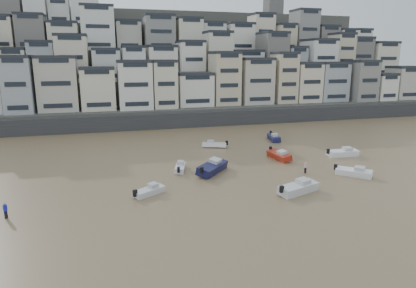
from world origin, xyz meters
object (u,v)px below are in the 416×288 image
object	(u,v)px
boat_b	(354,171)
boat_j	(149,190)
person_blue	(5,210)
person_pink	(305,167)
boat_c	(212,166)
boat_h	(214,144)
boat_i	(274,137)
boat_d	(343,152)
boat_e	(279,154)
boat_a	(298,186)
boat_f	(180,166)

from	to	relation	value
boat_b	boat_j	bearing A→B (deg)	-136.19
boat_b	person_blue	distance (m)	43.46
boat_j	person_pink	distance (m)	22.70
boat_c	person_blue	bearing A→B (deg)	152.98
boat_h	person_blue	world-z (taller)	person_blue
boat_b	person_pink	xyz separation A→B (m)	(-5.80, 3.07, 0.16)
boat_b	boat_i	distance (m)	24.01
boat_d	boat_e	bearing A→B (deg)	176.97
boat_a	person_pink	world-z (taller)	person_pink
boat_e	person_blue	xyz separation A→B (m)	(-37.38, -13.02, 0.09)
boat_f	boat_i	size ratio (longest dim) A/B	0.82
boat_f	boat_e	bearing A→B (deg)	-66.48
boat_d	person_pink	bearing A→B (deg)	-145.12
boat_j	boat_c	distance (m)	11.68
boat_d	boat_h	bearing A→B (deg)	151.35
boat_a	boat_i	world-z (taller)	boat_a
boat_a	boat_c	bearing A→B (deg)	106.44
boat_j	person_pink	size ratio (longest dim) A/B	2.55
boat_j	boat_f	size ratio (longest dim) A/B	0.99
boat_j	person_pink	world-z (taller)	person_pink
boat_f	person_pink	xyz separation A→B (m)	(16.98, -6.12, 0.26)
boat_h	boat_f	size ratio (longest dim) A/B	1.08
boat_e	boat_j	distance (m)	24.60
boat_b	boat_i	bearing A→B (deg)	136.62
boat_h	boat_e	size ratio (longest dim) A/B	0.85
person_blue	person_pink	bearing A→B (deg)	7.84
person_pink	boat_j	bearing A→B (deg)	-173.75
boat_e	boat_d	world-z (taller)	boat_d
boat_h	boat_e	world-z (taller)	boat_e
boat_f	person_pink	size ratio (longest dim) A/B	2.59
boat_j	boat_c	size ratio (longest dim) A/B	0.64
boat_h	boat_d	bearing A→B (deg)	168.07
boat_a	boat_e	bearing A→B (deg)	52.54
boat_h	boat_b	xyz separation A→B (m)	(13.81, -21.58, 0.05)
boat_j	boat_b	bearing A→B (deg)	-33.43
boat_b	boat_e	bearing A→B (deg)	163.96
boat_e	person_pink	bearing A→B (deg)	-3.73
boat_h	boat_j	distance (m)	25.53
boat_a	person_blue	distance (m)	32.68
boat_c	person_pink	size ratio (longest dim) A/B	3.96
boat_h	boat_b	bearing A→B (deg)	143.25
boat_j	boat_a	world-z (taller)	boat_a
boat_a	person_blue	size ratio (longest dim) A/B	3.56
boat_j	boat_d	bearing A→B (deg)	-17.20
boat_b	person_blue	xyz separation A→B (m)	(-43.41, -2.11, 0.16)
boat_h	boat_f	xyz separation A→B (m)	(-8.96, -12.39, -0.05)
boat_j	boat_i	size ratio (longest dim) A/B	0.80
boat_j	boat_b	distance (m)	28.37
boat_h	boat_j	world-z (taller)	boat_h
boat_j	boat_e	bearing A→B (deg)	-7.45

